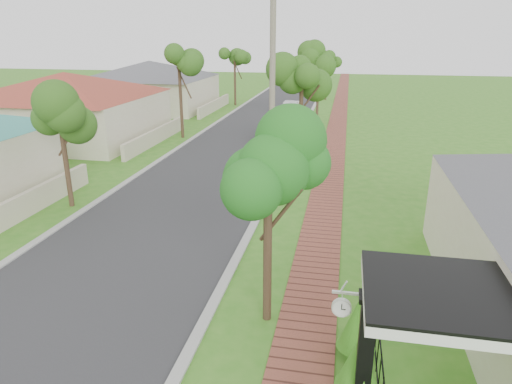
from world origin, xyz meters
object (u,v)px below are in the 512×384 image
Objects in this scene: parked_car_white at (291,109)px; parked_car_red at (272,132)px; porch_post at (365,357)px; near_tree at (268,181)px; utility_pole at (272,101)px; station_clock at (342,306)px.

parked_car_red is at bearing -82.20° from parked_car_white.
porch_post reaches higher than parked_car_white.
utility_pole reaches higher than near_tree.
utility_pole reaches higher than porch_post.
parked_car_white is 5.89× the size of station_clock.
porch_post is 0.29× the size of utility_pole.
near_tree is (-2.35, 2.50, 2.66)m from porch_post.
porch_post reaches higher than station_clock.
parked_car_red is 12.54m from utility_pole.
parked_car_white is 0.82× the size of near_tree.
near_tree reaches higher than station_clock.
utility_pole reaches higher than station_clock.
near_tree is at bearing -76.31° from parked_car_white.
porch_post is 3.82× the size of station_clock.
parked_car_white is at bearing 94.82° from utility_pole.
near_tree reaches higher than parked_car_white.
utility_pole is at bearing -77.38° from parked_car_white.
parked_car_white is at bearing 82.80° from parked_car_red.
parked_car_red is 23.01m from station_clock.
parked_car_white is at bearing 99.40° from porch_post.
station_clock is at bearing 140.76° from porch_post.
near_tree is at bearing 131.54° from station_clock.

